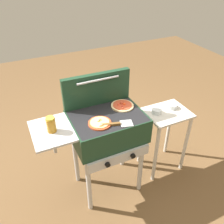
{
  "coord_description": "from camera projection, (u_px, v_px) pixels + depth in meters",
  "views": [
    {
      "loc": [
        -0.68,
        -1.54,
        2.08
      ],
      "look_at": [
        0.05,
        0.0,
        0.92
      ],
      "focal_mm": 38.22,
      "sensor_mm": 36.0,
      "label": 1
    }
  ],
  "objects": [
    {
      "name": "ground_plane",
      "position": [
        108.0,
        184.0,
        2.56
      ],
      "size": [
        8.0,
        8.0,
        0.0
      ],
      "primitive_type": "plane",
      "color": "brown"
    },
    {
      "name": "grill",
      "position": [
        106.0,
        129.0,
        2.13
      ],
      "size": [
        0.96,
        0.53,
        0.9
      ],
      "color": "#193823",
      "rests_on": "ground_plane"
    },
    {
      "name": "grill_lid_open",
      "position": [
        97.0,
        89.0,
        2.13
      ],
      "size": [
        0.63,
        0.09,
        0.3
      ],
      "color": "#193823",
      "rests_on": "grill"
    },
    {
      "name": "pizza_pepperoni",
      "position": [
        122.0,
        105.0,
        2.17
      ],
      "size": [
        0.21,
        0.21,
        0.04
      ],
      "color": "beige",
      "rests_on": "grill"
    },
    {
      "name": "pizza_cheese",
      "position": [
        100.0,
        123.0,
        1.95
      ],
      "size": [
        0.19,
        0.19,
        0.03
      ],
      "color": "#C64723",
      "rests_on": "grill"
    },
    {
      "name": "sauce_jar",
      "position": [
        51.0,
        125.0,
        1.84
      ],
      "size": [
        0.07,
        0.07,
        0.13
      ],
      "color": "#B77A1E",
      "rests_on": "grill"
    },
    {
      "name": "spatula",
      "position": [
        117.0,
        124.0,
        1.94
      ],
      "size": [
        0.27,
        0.13,
        0.02
      ],
      "color": "#B7BABF",
      "rests_on": "grill"
    },
    {
      "name": "prep_table",
      "position": [
        165.0,
        129.0,
        2.5
      ],
      "size": [
        0.44,
        0.36,
        0.74
      ],
      "color": "beige",
      "rests_on": "ground_plane"
    },
    {
      "name": "topping_bowl_near",
      "position": [
        157.0,
        111.0,
        2.35
      ],
      "size": [
        0.1,
        0.1,
        0.04
      ],
      "color": "silver",
      "rests_on": "prep_table"
    },
    {
      "name": "topping_bowl_far",
      "position": [
        172.0,
        106.0,
        2.43
      ],
      "size": [
        0.11,
        0.11,
        0.04
      ],
      "color": "silver",
      "rests_on": "prep_table"
    }
  ]
}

